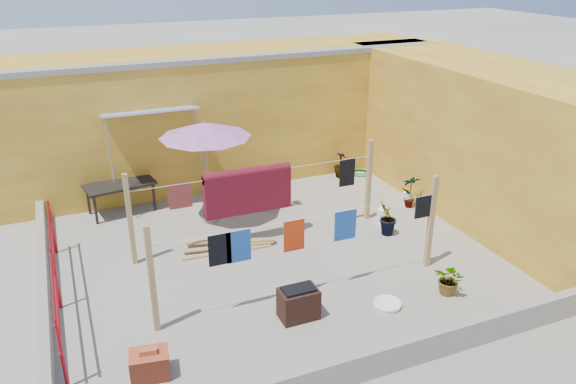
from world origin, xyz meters
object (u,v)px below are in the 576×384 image
(white_basin, at_px, (387,304))
(water_jug_a, at_px, (407,199))
(patio_umbrella, at_px, (205,130))
(outdoor_table, at_px, (120,186))
(plant_back_a, at_px, (275,188))
(brazier, at_px, (299,303))
(water_jug_b, at_px, (382,216))
(brick_stack, at_px, (150,364))
(green_hose, at_px, (360,173))

(white_basin, height_order, water_jug_a, water_jug_a)
(water_jug_a, bearing_deg, patio_umbrella, 167.40)
(outdoor_table, bearing_deg, white_basin, -57.12)
(water_jug_a, distance_m, plant_back_a, 3.06)
(brazier, bearing_deg, water_jug_b, 38.59)
(water_jug_b, bearing_deg, outdoor_table, 151.82)
(plant_back_a, bearing_deg, brick_stack, -128.44)
(green_hose, bearing_deg, water_jug_a, -90.00)
(white_basin, bearing_deg, brazier, 168.70)
(patio_umbrella, xyz_separation_m, plant_back_a, (1.59, 0.20, -1.61))
(patio_umbrella, relative_size, brazier, 3.72)
(patio_umbrella, height_order, plant_back_a, patio_umbrella)
(outdoor_table, distance_m, plant_back_a, 3.44)
(brazier, height_order, green_hose, brazier)
(patio_umbrella, bearing_deg, white_basin, -66.86)
(outdoor_table, xyz_separation_m, white_basin, (3.52, -5.45, -0.58))
(outdoor_table, xyz_separation_m, plant_back_a, (3.29, -0.98, -0.20))
(water_jug_b, relative_size, green_hose, 0.76)
(outdoor_table, bearing_deg, brazier, -68.32)
(outdoor_table, xyz_separation_m, brick_stack, (-0.38, -5.60, -0.43))
(brick_stack, height_order, water_jug_a, brick_stack)
(brick_stack, xyz_separation_m, water_jug_b, (5.47, 2.88, -0.03))
(brazier, distance_m, water_jug_b, 3.89)
(brazier, xyz_separation_m, water_jug_a, (4.05, 2.99, -0.11))
(patio_umbrella, bearing_deg, water_jug_a, -12.60)
(plant_back_a, bearing_deg, brazier, -106.56)
(water_jug_a, bearing_deg, brick_stack, -152.05)
(water_jug_b, xyz_separation_m, plant_back_a, (-1.80, 1.75, 0.27))
(brazier, xyz_separation_m, white_basin, (1.47, -0.29, -0.22))
(white_basin, distance_m, plant_back_a, 4.49)
(brick_stack, bearing_deg, white_basin, 2.25)
(patio_umbrella, relative_size, white_basin, 4.75)
(outdoor_table, xyz_separation_m, green_hose, (6.10, 0.00, -0.59))
(patio_umbrella, xyz_separation_m, water_jug_b, (3.39, -1.55, -1.88))
(brick_stack, bearing_deg, water_jug_b, 27.73)
(white_basin, bearing_deg, water_jug_a, 51.86)
(plant_back_a, bearing_deg, green_hose, 19.26)
(outdoor_table, height_order, white_basin, outdoor_table)
(outdoor_table, distance_m, water_jug_b, 5.79)
(outdoor_table, relative_size, water_jug_a, 4.45)
(patio_umbrella, xyz_separation_m, green_hose, (4.40, 1.18, -2.01))
(water_jug_a, relative_size, water_jug_b, 0.96)
(outdoor_table, height_order, green_hose, outdoor_table)
(brazier, xyz_separation_m, water_jug_b, (3.04, 2.43, -0.10))
(white_basin, xyz_separation_m, water_jug_b, (1.57, 2.72, 0.12))
(green_hose, xyz_separation_m, plant_back_a, (-2.81, -0.98, 0.40))
(plant_back_a, bearing_deg, white_basin, -87.03)
(brazier, bearing_deg, white_basin, -11.30)
(water_jug_b, height_order, green_hose, water_jug_b)
(brazier, xyz_separation_m, green_hose, (4.05, 5.16, -0.23))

